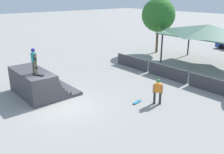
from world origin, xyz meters
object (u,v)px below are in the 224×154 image
skater_on_deck (34,59)px  skateboard_on_ground (137,102)px  skateboard_on_deck (39,75)px  tree_beside_pavilion (158,15)px  bystander_walking (158,89)px

skater_on_deck → skateboard_on_ground: skater_on_deck is taller
skateboard_on_deck → tree_beside_pavilion: 17.66m
skateboard_on_deck → skateboard_on_ground: (4.15, 4.62, -1.76)m
skateboard_on_deck → bystander_walking: skateboard_on_deck is taller
skateboard_on_ground → skater_on_deck: bearing=-57.5°
skateboard_on_ground → tree_beside_pavilion: tree_beside_pavilion is taller
bystander_walking → tree_beside_pavilion: 15.35m
tree_beside_pavilion → skateboard_on_ground: bearing=-53.9°
skater_on_deck → skateboard_on_deck: size_ratio=1.96×
skateboard_on_deck → tree_beside_pavilion: size_ratio=0.14×
skater_on_deck → skateboard_on_deck: (0.53, 0.01, -0.90)m
skateboard_on_deck → skater_on_deck: bearing=155.9°
tree_beside_pavilion → skater_on_deck: bearing=-76.0°
skateboard_on_ground → bystander_walking: bearing=121.5°
bystander_walking → tree_beside_pavilion: tree_beside_pavilion is taller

